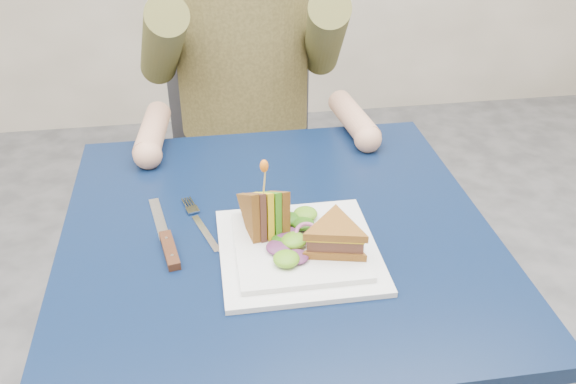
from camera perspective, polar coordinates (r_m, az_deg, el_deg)
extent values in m
cube|color=black|center=(1.09, -1.01, -4.01)|extent=(0.75, 0.75, 0.03)
cylinder|color=#595B5E|center=(1.57, -14.32, -8.80)|extent=(0.04, 0.04, 0.70)
cylinder|color=#595B5E|center=(1.62, 8.91, -6.68)|extent=(0.04, 0.04, 0.70)
cube|color=#47474C|center=(1.79, -3.86, 1.74)|extent=(0.42, 0.40, 0.04)
cube|color=#47474C|center=(1.84, -4.69, 11.31)|extent=(0.42, 0.03, 0.46)
cylinder|color=#47474C|center=(1.78, -8.88, -8.04)|extent=(0.02, 0.02, 0.43)
cylinder|color=#47474C|center=(1.80, 2.67, -7.00)|extent=(0.02, 0.02, 0.43)
cylinder|color=#47474C|center=(2.05, -9.08, -1.91)|extent=(0.02, 0.02, 0.43)
cylinder|color=#47474C|center=(2.07, 0.88, -1.09)|extent=(0.02, 0.02, 0.43)
cylinder|color=brown|center=(1.59, -4.35, 14.46)|extent=(0.34, 0.34, 0.52)
cylinder|color=brown|center=(1.50, -11.70, 13.36)|extent=(0.15, 0.39, 0.31)
cylinder|color=tan|center=(1.37, -12.55, 5.51)|extent=(0.08, 0.20, 0.06)
sphere|color=tan|center=(1.28, -13.00, 3.40)|extent=(0.06, 0.06, 0.06)
cylinder|color=brown|center=(1.53, 3.45, 14.32)|extent=(0.15, 0.39, 0.31)
cylinder|color=tan|center=(1.40, 6.14, 6.87)|extent=(0.08, 0.20, 0.06)
sphere|color=tan|center=(1.32, 7.48, 4.94)|extent=(0.06, 0.06, 0.06)
cube|color=white|center=(1.02, 0.99, -5.50)|extent=(0.26, 0.26, 0.01)
cube|color=white|center=(1.01, 0.99, -5.05)|extent=(0.21, 0.21, 0.01)
cube|color=silver|center=(1.07, -7.69, -3.86)|extent=(0.05, 0.11, 0.00)
cube|color=silver|center=(1.13, -8.93, -1.64)|extent=(0.03, 0.03, 0.00)
cube|color=silver|center=(1.15, -9.68, -1.04)|extent=(0.01, 0.03, 0.00)
cube|color=silver|center=(1.15, -9.44, -0.98)|extent=(0.01, 0.03, 0.00)
cube|color=silver|center=(1.15, -9.21, -0.93)|extent=(0.01, 0.03, 0.00)
cube|color=silver|center=(1.15, -8.97, -0.87)|extent=(0.01, 0.03, 0.00)
cube|color=silver|center=(1.12, -11.97, -2.47)|extent=(0.04, 0.14, 0.00)
cube|color=black|center=(1.03, -11.01, -5.36)|extent=(0.04, 0.10, 0.01)
cylinder|color=silver|center=(1.05, -11.30, -4.27)|extent=(0.01, 0.01, 0.00)
cylinder|color=silver|center=(1.01, -10.79, -5.87)|extent=(0.01, 0.01, 0.00)
cylinder|color=tan|center=(0.98, -2.22, 1.04)|extent=(0.01, 0.01, 0.06)
ellipsoid|color=orange|center=(0.97, -2.25, 2.45)|extent=(0.01, 0.01, 0.02)
torus|color=#9E4C7A|center=(1.00, 1.80, -3.90)|extent=(0.04, 0.04, 0.02)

